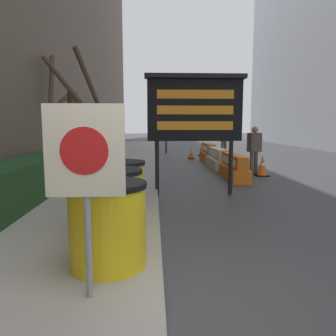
{
  "coord_description": "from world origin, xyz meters",
  "views": [
    {
      "loc": [
        -0.09,
        -2.63,
        1.72
      ],
      "look_at": [
        0.34,
        7.04,
        0.42
      ],
      "focal_mm": 35.0,
      "sensor_mm": 36.0,
      "label": 1
    }
  ],
  "objects_px": {
    "pedestrian_passerby": "(254,146)",
    "traffic_cone_near": "(191,153)",
    "traffic_light_near_curb": "(166,104)",
    "barrel_drum_middle": "(112,202)",
    "barrel_drum_foreground": "(108,224)",
    "traffic_cone_mid": "(202,149)",
    "warning_sign": "(85,164)",
    "jersey_barrier_orange_far": "(208,154)",
    "barrel_drum_back": "(120,188)",
    "jersey_barrier_orange_near": "(234,168)",
    "message_board": "(195,109)",
    "pedestrian_worker": "(224,138)",
    "traffic_cone_far": "(262,166)",
    "jersey_barrier_cream": "(218,159)"
  },
  "relations": [
    {
      "from": "barrel_drum_back",
      "to": "traffic_cone_far",
      "type": "relative_size",
      "value": 1.32
    },
    {
      "from": "barrel_drum_middle",
      "to": "message_board",
      "type": "xyz_separation_m",
      "value": [
        1.58,
        3.32,
        1.45
      ]
    },
    {
      "from": "barrel_drum_middle",
      "to": "warning_sign",
      "type": "distance_m",
      "value": 1.86
    },
    {
      "from": "barrel_drum_middle",
      "to": "jersey_barrier_orange_far",
      "type": "relative_size",
      "value": 0.52
    },
    {
      "from": "jersey_barrier_cream",
      "to": "traffic_cone_mid",
      "type": "relative_size",
      "value": 2.78
    },
    {
      "from": "message_board",
      "to": "jersey_barrier_cream",
      "type": "relative_size",
      "value": 1.32
    },
    {
      "from": "jersey_barrier_cream",
      "to": "pedestrian_worker",
      "type": "height_order",
      "value": "pedestrian_worker"
    },
    {
      "from": "barrel_drum_foreground",
      "to": "warning_sign",
      "type": "bearing_deg",
      "value": -96.67
    },
    {
      "from": "traffic_cone_mid",
      "to": "pedestrian_passerby",
      "type": "xyz_separation_m",
      "value": [
        0.72,
        -6.98,
        0.59
      ]
    },
    {
      "from": "message_board",
      "to": "traffic_cone_near",
      "type": "distance_m",
      "value": 8.64
    },
    {
      "from": "jersey_barrier_cream",
      "to": "jersey_barrier_orange_near",
      "type": "bearing_deg",
      "value": -90.0
    },
    {
      "from": "warning_sign",
      "to": "traffic_cone_near",
      "type": "xyz_separation_m",
      "value": [
        2.48,
        13.42,
        -1.09
      ]
    },
    {
      "from": "warning_sign",
      "to": "traffic_cone_near",
      "type": "height_order",
      "value": "warning_sign"
    },
    {
      "from": "barrel_drum_foreground",
      "to": "barrel_drum_middle",
      "type": "bearing_deg",
      "value": 94.63
    },
    {
      "from": "traffic_light_near_curb",
      "to": "jersey_barrier_orange_near",
      "type": "bearing_deg",
      "value": -79.77
    },
    {
      "from": "barrel_drum_foreground",
      "to": "jersey_barrier_orange_near",
      "type": "relative_size",
      "value": 0.45
    },
    {
      "from": "jersey_barrier_orange_near",
      "to": "traffic_cone_far",
      "type": "height_order",
      "value": "jersey_barrier_orange_near"
    },
    {
      "from": "barrel_drum_foreground",
      "to": "traffic_cone_mid",
      "type": "relative_size",
      "value": 1.2
    },
    {
      "from": "warning_sign",
      "to": "traffic_light_near_curb",
      "type": "distance_m",
      "value": 17.11
    },
    {
      "from": "barrel_drum_back",
      "to": "warning_sign",
      "type": "relative_size",
      "value": 0.54
    },
    {
      "from": "message_board",
      "to": "jersey_barrier_orange_far",
      "type": "height_order",
      "value": "message_board"
    },
    {
      "from": "jersey_barrier_orange_near",
      "to": "jersey_barrier_orange_far",
      "type": "distance_m",
      "value": 4.79
    },
    {
      "from": "traffic_cone_mid",
      "to": "traffic_light_near_curb",
      "type": "relative_size",
      "value": 0.2
    },
    {
      "from": "warning_sign",
      "to": "traffic_light_near_curb",
      "type": "height_order",
      "value": "traffic_light_near_curb"
    },
    {
      "from": "warning_sign",
      "to": "traffic_cone_near",
      "type": "bearing_deg",
      "value": 79.52
    },
    {
      "from": "traffic_cone_near",
      "to": "jersey_barrier_orange_far",
      "type": "bearing_deg",
      "value": -64.79
    },
    {
      "from": "jersey_barrier_orange_near",
      "to": "traffic_light_near_curb",
      "type": "xyz_separation_m",
      "value": [
        -1.75,
        9.71,
        2.55
      ]
    },
    {
      "from": "barrel_drum_back",
      "to": "pedestrian_passerby",
      "type": "bearing_deg",
      "value": 53.36
    },
    {
      "from": "jersey_barrier_orange_far",
      "to": "pedestrian_worker",
      "type": "height_order",
      "value": "pedestrian_worker"
    },
    {
      "from": "traffic_cone_near",
      "to": "pedestrian_worker",
      "type": "distance_m",
      "value": 2.07
    },
    {
      "from": "jersey_barrier_orange_near",
      "to": "traffic_cone_mid",
      "type": "distance_m",
      "value": 7.79
    },
    {
      "from": "barrel_drum_back",
      "to": "pedestrian_worker",
      "type": "distance_m",
      "value": 12.2
    },
    {
      "from": "barrel_drum_back",
      "to": "traffic_cone_near",
      "type": "xyz_separation_m",
      "value": [
        2.47,
        10.71,
        -0.34
      ]
    },
    {
      "from": "jersey_barrier_orange_near",
      "to": "pedestrian_worker",
      "type": "bearing_deg",
      "value": 80.42
    },
    {
      "from": "pedestrian_passerby",
      "to": "traffic_cone_near",
      "type": "bearing_deg",
      "value": -94.15
    },
    {
      "from": "barrel_drum_foreground",
      "to": "pedestrian_passerby",
      "type": "xyz_separation_m",
      "value": [
        3.93,
        7.4,
        0.35
      ]
    },
    {
      "from": "jersey_barrier_cream",
      "to": "traffic_cone_mid",
      "type": "bearing_deg",
      "value": 88.23
    },
    {
      "from": "warning_sign",
      "to": "traffic_cone_mid",
      "type": "height_order",
      "value": "warning_sign"
    },
    {
      "from": "warning_sign",
      "to": "traffic_light_near_curb",
      "type": "relative_size",
      "value": 0.44
    },
    {
      "from": "traffic_light_near_curb",
      "to": "message_board",
      "type": "bearing_deg",
      "value": -89.01
    },
    {
      "from": "warning_sign",
      "to": "traffic_light_near_curb",
      "type": "xyz_separation_m",
      "value": [
        1.37,
        16.99,
        1.52
      ]
    },
    {
      "from": "jersey_barrier_orange_near",
      "to": "barrel_drum_middle",
      "type": "bearing_deg",
      "value": -119.29
    },
    {
      "from": "traffic_light_near_curb",
      "to": "barrel_drum_middle",
      "type": "bearing_deg",
      "value": -95.13
    },
    {
      "from": "warning_sign",
      "to": "jersey_barrier_cream",
      "type": "height_order",
      "value": "warning_sign"
    },
    {
      "from": "jersey_barrier_cream",
      "to": "pedestrian_worker",
      "type": "bearing_deg",
      "value": 74.78
    },
    {
      "from": "jersey_barrier_orange_near",
      "to": "traffic_cone_near",
      "type": "relative_size",
      "value": 3.57
    },
    {
      "from": "jersey_barrier_orange_near",
      "to": "traffic_cone_mid",
      "type": "relative_size",
      "value": 2.67
    },
    {
      "from": "barrel_drum_foreground",
      "to": "warning_sign",
      "type": "relative_size",
      "value": 0.54
    },
    {
      "from": "message_board",
      "to": "pedestrian_worker",
      "type": "xyz_separation_m",
      "value": [
        2.7,
        9.12,
        -1.07
      ]
    },
    {
      "from": "barrel_drum_middle",
      "to": "jersey_barrier_orange_far",
      "type": "xyz_separation_m",
      "value": [
        3.13,
        10.36,
        -0.25
      ]
    }
  ]
}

